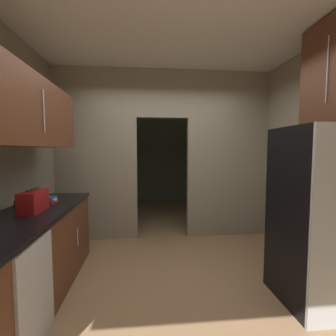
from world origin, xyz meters
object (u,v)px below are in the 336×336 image
Objects in this scene: boombox at (33,201)px; book_stack at (50,201)px; refrigerator at (323,216)px; dishwasher at (37,297)px.

boombox reaches higher than book_stack.
book_stack is (-2.77, 0.67, 0.07)m from refrigerator.
boombox is 2.23× the size of book_stack.
book_stack is (-0.27, 1.01, 0.51)m from dishwasher.
dishwasher is 5.14× the size of book_stack.
refrigerator is 2.57m from dishwasher.
boombox is at bearing 173.39° from refrigerator.
boombox is at bearing 113.96° from dishwasher.
refrigerator reaches higher than book_stack.
dishwasher is at bearing -66.04° from boombox.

